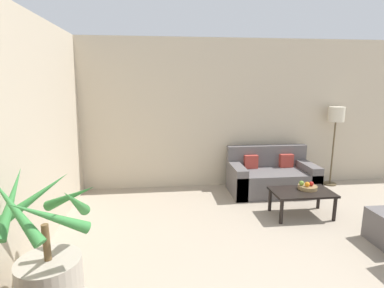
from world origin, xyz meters
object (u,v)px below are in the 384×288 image
object	(u,v)px
sofa_loveseat	(271,177)
potted_palm	(49,265)
orange_fruit	(307,184)
apple_red	(311,184)
floor_lamp	(336,120)
fruit_bowl	(307,187)
coffee_table	(302,195)
apple_green	(302,183)

from	to	relation	value
sofa_loveseat	potted_palm	bearing A→B (deg)	-139.71
orange_fruit	apple_red	bearing A→B (deg)	19.13
floor_lamp	orange_fruit	distance (m)	1.83
potted_palm	sofa_loveseat	xyz separation A→B (m)	(2.93, 2.48, -0.12)
sofa_loveseat	fruit_bowl	xyz separation A→B (m)	(0.20, -0.93, 0.14)
floor_lamp	fruit_bowl	size ratio (longest dim) A/B	5.45
sofa_loveseat	orange_fruit	world-z (taller)	sofa_loveseat
coffee_table	apple_red	distance (m)	0.22
potted_palm	floor_lamp	distance (m)	5.10
orange_fruit	potted_palm	bearing A→B (deg)	-153.99
fruit_bowl	orange_fruit	bearing A→B (deg)	-126.10
floor_lamp	orange_fruit	world-z (taller)	floor_lamp
apple_red	apple_green	size ratio (longest dim) A/B	0.91
potted_palm	sofa_loveseat	world-z (taller)	potted_palm
fruit_bowl	potted_palm	bearing A→B (deg)	-153.60
apple_green	potted_palm	bearing A→B (deg)	-152.66
floor_lamp	orange_fruit	bearing A→B (deg)	-132.39
sofa_loveseat	apple_green	xyz separation A→B (m)	(0.11, -0.91, 0.20)
orange_fruit	floor_lamp	bearing A→B (deg)	47.61
sofa_loveseat	apple_green	bearing A→B (deg)	-83.18
apple_red	orange_fruit	distance (m)	0.08
potted_palm	fruit_bowl	size ratio (longest dim) A/B	4.57
potted_palm	apple_green	xyz separation A→B (m)	(3.04, 1.57, 0.08)
fruit_bowl	apple_red	size ratio (longest dim) A/B	4.17
coffee_table	sofa_loveseat	bearing A→B (deg)	94.75
apple_green	orange_fruit	bearing A→B (deg)	-46.52
coffee_table	apple_green	distance (m)	0.17
floor_lamp	coffee_table	xyz separation A→B (m)	(-1.20, -1.25, -0.92)
apple_green	fruit_bowl	bearing A→B (deg)	-12.62
potted_palm	orange_fruit	world-z (taller)	potted_palm
floor_lamp	apple_green	xyz separation A→B (m)	(-1.18, -1.16, -0.77)
potted_palm	orange_fruit	size ratio (longest dim) A/B	17.27
floor_lamp	apple_red	size ratio (longest dim) A/B	22.71
fruit_bowl	apple_red	world-z (taller)	apple_red
potted_palm	apple_green	size ratio (longest dim) A/B	17.36
floor_lamp	apple_red	distance (m)	1.77
apple_red	potted_palm	bearing A→B (deg)	-154.15
fruit_bowl	orange_fruit	distance (m)	0.08
potted_palm	coffee_table	size ratio (longest dim) A/B	1.43
coffee_table	orange_fruit	xyz separation A→B (m)	(0.08, 0.03, 0.15)
fruit_bowl	apple_green	size ratio (longest dim) A/B	3.80
sofa_loveseat	apple_red	xyz separation A→B (m)	(0.24, -0.95, 0.20)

